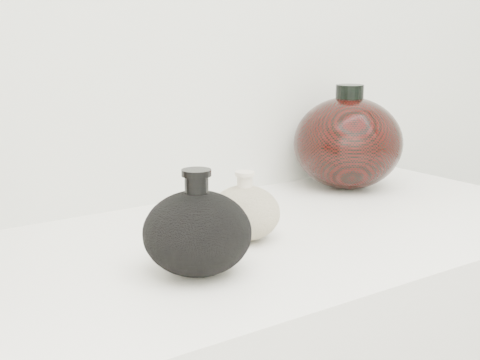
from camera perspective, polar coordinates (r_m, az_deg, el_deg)
black_gourd_vase at (r=0.82m, az=-3.67°, el=-4.46°), size 0.15×0.15×0.13m
cream_gourd_vase at (r=0.95m, az=0.41°, el=-2.77°), size 0.13×0.13×0.10m
right_round_pot at (r=1.27m, az=9.19°, el=3.18°), size 0.23×0.23×0.20m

